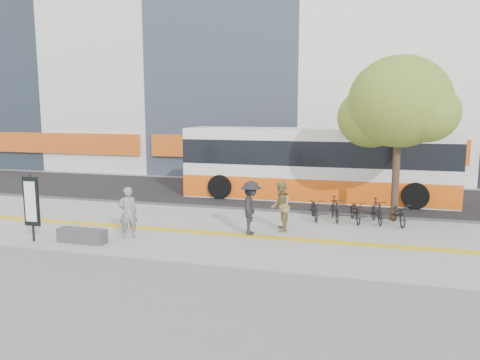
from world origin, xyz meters
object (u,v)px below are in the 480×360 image
(street_tree, at_px, (399,104))
(seated_woman, at_px, (128,212))
(pedestrian_dark, at_px, (251,208))
(signboard, at_px, (31,202))
(bench, at_px, (82,236))
(bus, at_px, (316,166))
(pedestrian_tan, at_px, (281,206))

(street_tree, xyz_separation_m, seated_woman, (-8.63, -5.10, -3.58))
(street_tree, relative_size, pedestrian_dark, 3.41)
(signboard, height_order, seated_woman, signboard)
(bench, bearing_deg, pedestrian_dark, 25.81)
(street_tree, bearing_deg, bus, 132.95)
(signboard, xyz_separation_m, street_tree, (11.38, 6.33, 3.15))
(bench, bearing_deg, signboard, -169.19)
(bench, xyz_separation_m, pedestrian_dark, (4.99, 2.41, 0.70))
(signboard, relative_size, street_tree, 0.35)
(bus, height_order, pedestrian_dark, bus)
(bench, height_order, signboard, signboard)
(seated_woman, distance_m, pedestrian_tan, 5.22)
(signboard, xyz_separation_m, pedestrian_dark, (6.59, 2.72, -0.36))
(street_tree, distance_m, pedestrian_dark, 6.95)
(pedestrian_tan, bearing_deg, pedestrian_dark, -62.22)
(signboard, distance_m, pedestrian_tan, 8.24)
(seated_woman, bearing_deg, pedestrian_tan, 167.63)
(pedestrian_dark, bearing_deg, signboard, 101.14)
(bus, relative_size, pedestrian_dark, 6.82)
(bench, relative_size, pedestrian_tan, 0.91)
(pedestrian_tan, bearing_deg, seated_woman, -76.45)
(seated_woman, distance_m, pedestrian_dark, 4.12)
(pedestrian_dark, bearing_deg, street_tree, -64.30)
(bench, relative_size, pedestrian_dark, 0.86)
(bench, height_order, pedestrian_tan, pedestrian_tan)
(signboard, relative_size, bus, 0.17)
(bus, distance_m, pedestrian_dark, 7.44)
(bench, xyz_separation_m, signboard, (-1.60, -0.31, 1.06))
(signboard, distance_m, street_tree, 13.40)
(signboard, xyz_separation_m, pedestrian_tan, (7.47, 3.44, -0.41))
(bench, bearing_deg, pedestrian_tan, 28.13)
(signboard, bearing_deg, bus, 51.51)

